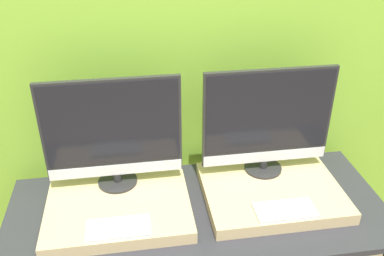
{
  "coord_description": "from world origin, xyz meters",
  "views": [
    {
      "loc": [
        -0.27,
        -1.15,
        2.01
      ],
      "look_at": [
        0.0,
        0.55,
        1.03
      ],
      "focal_mm": 40.0,
      "sensor_mm": 36.0,
      "label": 1
    }
  ],
  "objects_px": {
    "keyboard_left": "(118,228)",
    "monitor_right": "(268,120)",
    "monitor_left": "(113,132)",
    "keyboard_right": "(285,210)"
  },
  "relations": [
    {
      "from": "monitor_left",
      "to": "keyboard_left",
      "type": "distance_m",
      "value": 0.42
    },
    {
      "from": "keyboard_left",
      "to": "monitor_right",
      "type": "xyz_separation_m",
      "value": [
        0.72,
        0.33,
        0.27
      ]
    },
    {
      "from": "monitor_left",
      "to": "monitor_right",
      "type": "relative_size",
      "value": 1.0
    },
    {
      "from": "monitor_left",
      "to": "keyboard_right",
      "type": "height_order",
      "value": "monitor_left"
    },
    {
      "from": "keyboard_left",
      "to": "keyboard_right",
      "type": "height_order",
      "value": "same"
    },
    {
      "from": "monitor_left",
      "to": "monitor_right",
      "type": "distance_m",
      "value": 0.72
    },
    {
      "from": "keyboard_left",
      "to": "monitor_right",
      "type": "bearing_deg",
      "value": 24.19
    },
    {
      "from": "monitor_right",
      "to": "keyboard_right",
      "type": "xyz_separation_m",
      "value": [
        0.0,
        -0.33,
        -0.27
      ]
    },
    {
      "from": "monitor_left",
      "to": "monitor_right",
      "type": "height_order",
      "value": "same"
    },
    {
      "from": "monitor_left",
      "to": "keyboard_left",
      "type": "relative_size",
      "value": 2.33
    }
  ]
}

